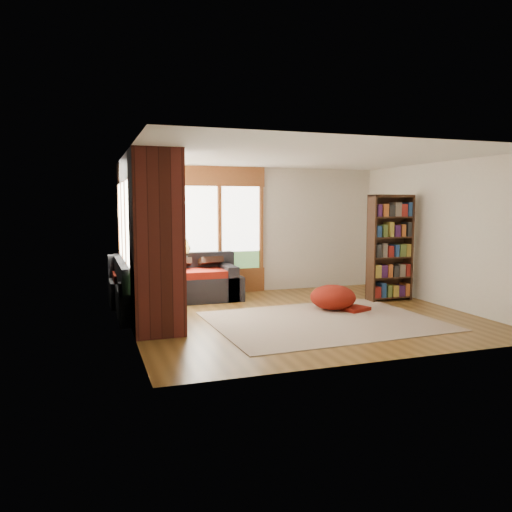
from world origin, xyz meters
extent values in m
plane|color=brown|center=(0.00, 0.00, 0.00)|extent=(5.50, 5.50, 0.00)
plane|color=white|center=(0.00, 0.00, 2.60)|extent=(5.50, 5.50, 0.00)
cube|color=silver|center=(0.00, 2.50, 1.30)|extent=(5.50, 0.04, 2.60)
cube|color=silver|center=(0.00, -2.50, 1.30)|extent=(5.50, 0.04, 2.60)
cube|color=silver|center=(-2.75, 0.00, 1.30)|extent=(0.04, 5.00, 2.60)
cube|color=silver|center=(2.75, 0.00, 1.30)|extent=(0.04, 5.00, 2.60)
cube|color=brown|center=(-1.20, 2.47, 1.35)|extent=(2.82, 0.10, 1.90)
cube|color=white|center=(-1.20, 2.47, 1.35)|extent=(2.54, 0.09, 1.62)
cube|color=brown|center=(-2.72, 1.20, 1.35)|extent=(0.10, 2.62, 1.90)
cube|color=white|center=(-2.72, 1.20, 1.35)|extent=(0.09, 2.36, 1.62)
cube|color=gray|center=(-2.69, 2.03, 1.75)|extent=(0.03, 0.72, 0.90)
cube|color=#471914|center=(-2.40, -0.35, 1.30)|extent=(0.70, 0.70, 2.60)
cube|color=black|center=(-1.65, 2.05, 0.21)|extent=(2.20, 0.90, 0.42)
cube|color=black|center=(-1.65, 2.40, 0.61)|extent=(2.20, 0.20, 0.38)
cube|color=black|center=(-0.65, 2.05, 0.30)|extent=(0.20, 0.90, 0.60)
cube|color=maroon|center=(-1.75, 1.93, 0.48)|extent=(1.90, 0.66, 0.12)
cube|color=black|center=(-2.30, 1.40, 0.21)|extent=(0.90, 2.20, 0.42)
cube|color=black|center=(-2.65, 1.40, 0.61)|extent=(0.20, 2.20, 0.38)
cube|color=black|center=(-2.30, 0.40, 0.30)|extent=(0.90, 0.20, 0.60)
cube|color=maroon|center=(-2.18, 1.05, 0.48)|extent=(0.66, 1.20, 0.12)
cube|color=maroon|center=(-2.18, 2.00, 0.48)|extent=(0.66, 0.66, 0.12)
cube|color=beige|center=(0.16, -0.47, 0.01)|extent=(3.56, 2.78, 0.01)
cube|color=#381F12|center=(2.55, 0.72, 1.01)|extent=(0.04, 0.29, 2.02)
cube|color=#381F12|center=(1.73, 0.72, 1.01)|extent=(0.04, 0.29, 2.02)
cube|color=#381F12|center=(2.14, 0.85, 1.01)|extent=(0.86, 0.02, 2.02)
cube|color=#381F12|center=(2.14, 0.72, 0.06)|extent=(0.78, 0.27, 0.03)
cube|color=#381F12|center=(2.14, 0.72, 0.44)|extent=(0.78, 0.27, 0.03)
cube|color=#381F12|center=(2.14, 0.72, 0.83)|extent=(0.78, 0.27, 0.03)
cube|color=#381F12|center=(2.14, 0.72, 1.21)|extent=(0.78, 0.27, 0.03)
cube|color=#381F12|center=(2.14, 0.72, 1.59)|extent=(0.78, 0.27, 0.03)
cube|color=#381F12|center=(2.14, 0.72, 1.98)|extent=(0.78, 0.27, 0.03)
cube|color=#726659|center=(2.14, 0.70, 1.01)|extent=(0.74, 0.21, 1.86)
ellipsoid|color=maroon|center=(0.72, 0.29, 0.23)|extent=(0.88, 0.88, 0.43)
ellipsoid|color=olive|center=(-2.02, 1.86, 0.78)|extent=(1.14, 0.95, 0.33)
sphere|color=olive|center=(-1.69, 1.99, 0.94)|extent=(0.51, 0.51, 0.40)
cone|color=olive|center=(-1.75, 1.97, 1.10)|extent=(0.19, 0.19, 0.17)
ellipsoid|color=black|center=(-2.31, 1.08, 0.71)|extent=(0.69, 0.81, 0.23)
sphere|color=black|center=(-2.41, 1.31, 0.82)|extent=(0.37, 0.37, 0.28)
cone|color=black|center=(-2.39, 1.27, 0.93)|extent=(0.13, 0.13, 0.12)
cube|color=black|center=(-0.95, 2.26, 0.77)|extent=(0.45, 0.12, 0.45)
cube|color=black|center=(-1.55, 2.26, 0.77)|extent=(0.45, 0.12, 0.45)
cube|color=black|center=(-2.48, 1.80, 0.77)|extent=(0.45, 0.12, 0.45)
cube|color=black|center=(-2.48, 0.70, 0.77)|extent=(0.45, 0.12, 0.45)
camera|label=1|loc=(-3.32, -7.42, 1.85)|focal=35.00mm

